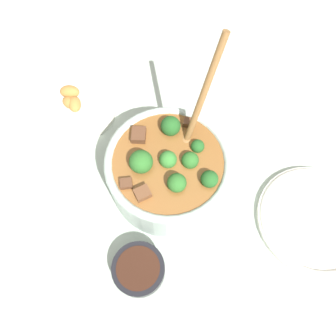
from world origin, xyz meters
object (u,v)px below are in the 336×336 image
Objects in this scene: stew_bowl at (168,169)px; empty_plate at (315,219)px; food_plate at (75,106)px; condiment_bowl at (139,269)px.

stew_bowl is 0.31m from empty_plate.
empty_plate is at bearing 74.54° from food_plate.
empty_plate is at bearing 118.36° from condiment_bowl.
food_plate reaches higher than condiment_bowl.
food_plate is (-0.14, -0.26, -0.05)m from stew_bowl.
food_plate reaches higher than empty_plate.
stew_bowl reaches higher than food_plate.
stew_bowl is at bearing 176.13° from condiment_bowl.
empty_plate is 0.58m from food_plate.
stew_bowl reaches higher than empty_plate.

